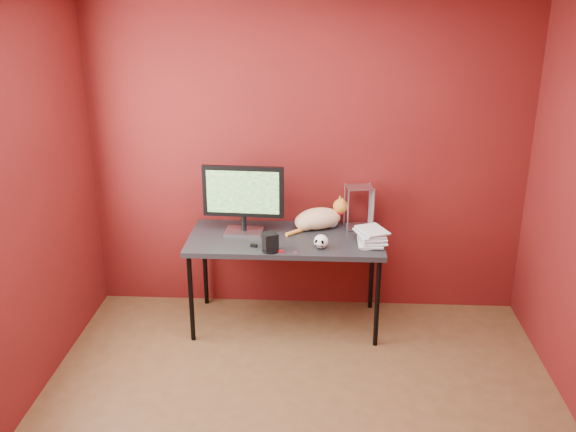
# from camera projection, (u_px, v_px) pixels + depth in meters

# --- Properties ---
(room) EXTENTS (3.52, 3.52, 2.61)m
(room) POSITION_uv_depth(u_px,v_px,m) (299.00, 214.00, 3.42)
(room) COLOR #53361C
(room) RESTS_ON ground
(desk) EXTENTS (1.50, 0.70, 0.75)m
(desk) POSITION_uv_depth(u_px,v_px,m) (286.00, 243.00, 4.97)
(desk) COLOR black
(desk) RESTS_ON ground
(monitor) EXTENTS (0.63, 0.22, 0.54)m
(monitor) POSITION_uv_depth(u_px,v_px,m) (243.00, 196.00, 4.93)
(monitor) COLOR #AAAAAF
(monitor) RESTS_ON desk
(cat) EXTENTS (0.49, 0.35, 0.26)m
(cat) POSITION_uv_depth(u_px,v_px,m) (319.00, 218.00, 5.09)
(cat) COLOR orange
(cat) RESTS_ON desk
(skull_mug) EXTENTS (0.11, 0.11, 0.10)m
(skull_mug) POSITION_uv_depth(u_px,v_px,m) (321.00, 241.00, 4.73)
(skull_mug) COLOR white
(skull_mug) RESTS_ON desk
(speaker) EXTENTS (0.13, 0.12, 0.14)m
(speaker) POSITION_uv_depth(u_px,v_px,m) (270.00, 243.00, 4.67)
(speaker) COLOR black
(speaker) RESTS_ON desk
(book_stack) EXTENTS (0.27, 0.30, 1.23)m
(book_stack) POSITION_uv_depth(u_px,v_px,m) (363.00, 165.00, 4.62)
(book_stack) COLOR beige
(book_stack) RESTS_ON desk
(wire_rack) EXTENTS (0.22, 0.19, 0.35)m
(wire_rack) POSITION_uv_depth(u_px,v_px,m) (359.00, 207.00, 5.08)
(wire_rack) COLOR #AAAAAF
(wire_rack) RESTS_ON desk
(pocket_knife) EXTENTS (0.08, 0.03, 0.02)m
(pocket_knife) POSITION_uv_depth(u_px,v_px,m) (279.00, 251.00, 4.68)
(pocket_knife) COLOR #AA0D14
(pocket_knife) RESTS_ON desk
(black_gadget) EXTENTS (0.05, 0.04, 0.02)m
(black_gadget) POSITION_uv_depth(u_px,v_px,m) (254.00, 245.00, 4.77)
(black_gadget) COLOR black
(black_gadget) RESTS_ON desk
(washer) EXTENTS (0.04, 0.04, 0.00)m
(washer) POSITION_uv_depth(u_px,v_px,m) (296.00, 252.00, 4.67)
(washer) COLOR #AAAAAF
(washer) RESTS_ON desk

